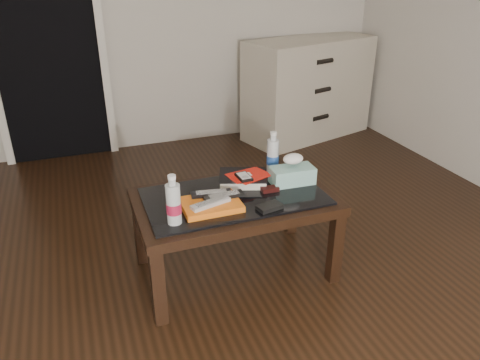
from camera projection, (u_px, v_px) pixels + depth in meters
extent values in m
plane|color=black|center=(175.00, 344.00, 2.08)|extent=(5.00, 5.00, 0.00)
cube|color=black|center=(44.00, 36.00, 3.61)|extent=(0.80, 0.05, 2.00)
cube|color=silver|center=(100.00, 34.00, 3.72)|extent=(0.06, 0.04, 2.04)
cube|color=black|center=(158.00, 287.00, 2.12)|extent=(0.06, 0.06, 0.40)
cube|color=black|center=(335.00, 248.00, 2.41)|extent=(0.06, 0.06, 0.40)
cube|color=black|center=(140.00, 230.00, 2.56)|extent=(0.06, 0.06, 0.40)
cube|color=black|center=(291.00, 203.00, 2.85)|extent=(0.06, 0.06, 0.40)
cube|color=black|center=(234.00, 202.00, 2.39)|extent=(1.00, 0.60, 0.05)
cube|color=black|center=(234.00, 196.00, 2.38)|extent=(0.90, 0.50, 0.01)
cube|color=beige|center=(308.00, 89.00, 4.33)|extent=(1.29, 0.81, 0.90)
cylinder|color=black|center=(320.00, 117.00, 4.20)|extent=(0.18, 0.09, 0.04)
cylinder|color=black|center=(322.00, 90.00, 4.09)|extent=(0.18, 0.09, 0.04)
cylinder|color=black|center=(325.00, 61.00, 3.98)|extent=(0.18, 0.09, 0.04)
cube|color=orange|center=(211.00, 205.00, 2.25)|extent=(0.28, 0.21, 0.03)
cube|color=#A2A2A6|center=(211.00, 203.00, 2.21)|extent=(0.21, 0.10, 0.02)
cube|color=black|center=(224.00, 196.00, 2.28)|extent=(0.20, 0.06, 0.02)
cube|color=black|center=(211.00, 193.00, 2.30)|extent=(0.21, 0.08, 0.02)
cube|color=black|center=(243.00, 179.00, 2.50)|extent=(0.30, 0.27, 0.05)
cube|color=red|center=(246.00, 175.00, 2.48)|extent=(0.21, 0.17, 0.01)
cube|color=black|center=(244.00, 177.00, 2.43)|extent=(0.07, 0.11, 0.02)
cube|color=black|center=(270.00, 189.00, 2.41)|extent=(0.09, 0.05, 0.02)
cube|color=black|center=(269.00, 207.00, 2.24)|extent=(0.13, 0.09, 0.02)
cylinder|color=silver|center=(173.00, 199.00, 2.08)|extent=(0.08, 0.08, 0.24)
cylinder|color=silver|center=(273.00, 152.00, 2.58)|extent=(0.08, 0.08, 0.24)
cube|color=teal|center=(292.00, 175.00, 2.48)|extent=(0.24, 0.13, 0.09)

